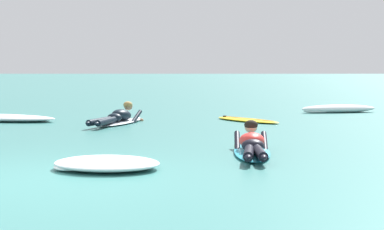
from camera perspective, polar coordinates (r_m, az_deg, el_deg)
ground_plane at (r=17.69m, az=-5.70°, el=0.14°), size 120.00×120.00×0.00m
surfer_near at (r=9.84m, az=5.42°, el=-2.78°), size 0.65×2.53×0.54m
surfer_far at (r=14.67m, az=-6.62°, el=-0.27°), size 1.15×2.56×0.53m
drifting_surfboard at (r=15.34m, az=4.95°, el=-0.44°), size 1.72×1.92×0.16m
whitewater_front at (r=8.54m, az=-7.64°, el=-4.35°), size 1.57×1.27×0.16m
whitewater_back at (r=18.40m, az=13.03°, el=0.54°), size 2.25×0.92×0.23m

